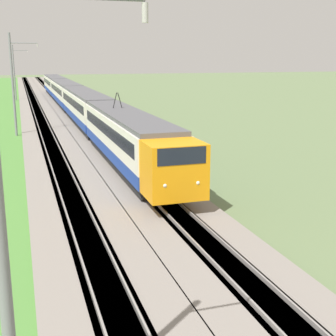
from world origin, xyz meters
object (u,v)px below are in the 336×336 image
at_px(passenger_train, 74,98).
at_px(catenary_mast_far, 14,72).
at_px(catenary_mast_near, 3,230).
at_px(catenary_mast_mid, 13,84).

bearing_deg(passenger_train, catenary_mast_far, -163.88).
distance_m(catenary_mast_near, catenary_mast_far, 76.56).
distance_m(passenger_train, catenary_mast_near, 52.96).
bearing_deg(catenary_mast_mid, catenary_mast_near, -180.00).
distance_m(passenger_train, catenary_mast_far, 25.23).
xyz_separation_m(passenger_train, catenary_mast_far, (24.12, 6.97, 2.48)).
bearing_deg(catenary_mast_far, catenary_mast_near, -180.00).
height_order(catenary_mast_mid, catenary_mast_far, catenary_mast_mid).
height_order(passenger_train, catenary_mast_mid, catenary_mast_mid).
distance_m(catenary_mast_mid, catenary_mast_far, 38.28).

